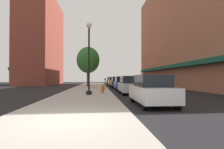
{
  "coord_description": "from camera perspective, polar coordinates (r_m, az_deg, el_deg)",
  "views": [
    {
      "loc": [
        1.06,
        -6.5,
        1.5
      ],
      "look_at": [
        2.98,
        19.74,
        1.93
      ],
      "focal_mm": 31.46,
      "sensor_mm": 36.0,
      "label": 1
    }
  ],
  "objects": [
    {
      "name": "ground_plane",
      "position": [
        24.72,
        2.67,
        -4.41
      ],
      "size": [
        90.0,
        90.0,
        0.0
      ],
      "primitive_type": "plane",
      "color": "black"
    },
    {
      "name": "sidewalk_slab",
      "position": [
        25.57,
        -6.57,
        -4.16
      ],
      "size": [
        4.8,
        50.0,
        0.12
      ],
      "primitive_type": "cube",
      "color": "#A8A399",
      "rests_on": "ground"
    },
    {
      "name": "building_right_brick",
      "position": [
        32.72,
        21.78,
        13.34
      ],
      "size": [
        6.8,
        40.0,
        19.1
      ],
      "color": "#9E6047",
      "rests_on": "ground"
    },
    {
      "name": "building_far_background",
      "position": [
        45.81,
        -19.63,
        8.86
      ],
      "size": [
        6.8,
        18.0,
        18.54
      ],
      "color": "brown",
      "rests_on": "ground"
    },
    {
      "name": "lamppost",
      "position": [
        16.18,
        -6.72,
        5.11
      ],
      "size": [
        0.48,
        0.48,
        5.9
      ],
      "color": "black",
      "rests_on": "sidewalk_slab"
    },
    {
      "name": "fire_hydrant",
      "position": [
        17.63,
        -2.75,
        -4.12
      ],
      "size": [
        0.33,
        0.26,
        0.79
      ],
      "color": "#E05614",
      "rests_on": "sidewalk_slab"
    },
    {
      "name": "parking_meter_near",
      "position": [
        25.46,
        -1.95,
        -2.17
      ],
      "size": [
        0.14,
        0.09,
        1.31
      ],
      "color": "slate",
      "rests_on": "sidewalk_slab"
    },
    {
      "name": "parking_meter_far",
      "position": [
        26.74,
        -2.06,
        -2.11
      ],
      "size": [
        0.14,
        0.09,
        1.31
      ],
      "color": "slate",
      "rests_on": "sidewalk_slab"
    },
    {
      "name": "tree_near",
      "position": [
        32.58,
        -6.96,
        4.19
      ],
      "size": [
        3.75,
        3.75,
        6.46
      ],
      "color": "#422D1E",
      "rests_on": "sidewalk_slab"
    },
    {
      "name": "car_white",
      "position": [
        10.89,
        11.52,
        -4.56
      ],
      "size": [
        1.8,
        4.3,
        1.66
      ],
      "rotation": [
        0.0,
        0.0,
        -0.02
      ],
      "color": "black",
      "rests_on": "ground"
    },
    {
      "name": "car_silver",
      "position": [
        18.03,
        5.21,
        -3.13
      ],
      "size": [
        1.8,
        4.3,
        1.66
      ],
      "rotation": [
        0.0,
        0.0,
        0.03
      ],
      "color": "black",
      "rests_on": "ground"
    },
    {
      "name": "car_blue",
      "position": [
        23.58,
        2.99,
        -2.61
      ],
      "size": [
        1.8,
        4.3,
        1.66
      ],
      "rotation": [
        0.0,
        0.0,
        -0.03
      ],
      "color": "black",
      "rests_on": "ground"
    },
    {
      "name": "car_black",
      "position": [
        29.61,
        1.52,
        -2.27
      ],
      "size": [
        1.8,
        4.3,
        1.66
      ],
      "rotation": [
        0.0,
        0.0,
        0.02
      ],
      "color": "black",
      "rests_on": "ground"
    },
    {
      "name": "car_yellow",
      "position": [
        36.8,
        0.41,
        -2.01
      ],
      "size": [
        1.8,
        4.3,
        1.66
      ],
      "rotation": [
        0.0,
        0.0,
        -0.0
      ],
      "color": "black",
      "rests_on": "ground"
    },
    {
      "name": "car_green",
      "position": [
        43.68,
        -0.32,
        -1.84
      ],
      "size": [
        1.8,
        4.3,
        1.66
      ],
      "rotation": [
        0.0,
        0.0,
        0.01
      ],
      "color": "black",
      "rests_on": "ground"
    }
  ]
}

